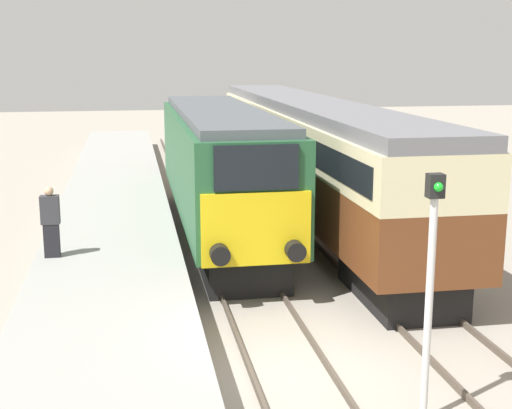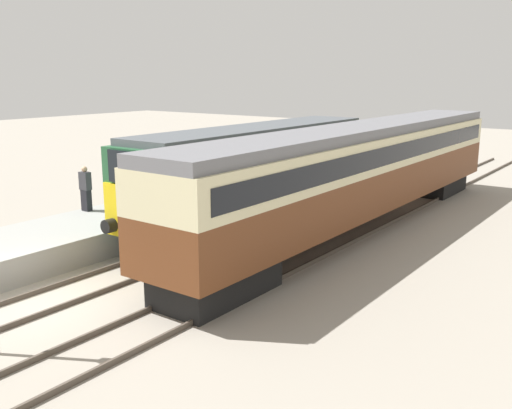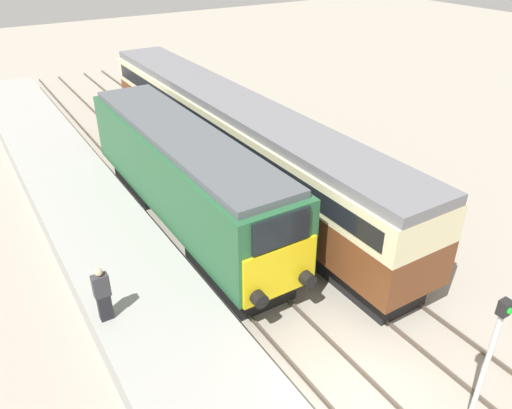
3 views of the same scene
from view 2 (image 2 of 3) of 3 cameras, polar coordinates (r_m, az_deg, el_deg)
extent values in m
plane|color=gray|center=(16.28, -21.39, -9.51)|extent=(120.00, 120.00, 0.00)
cube|color=gray|center=(23.35, -9.29, -0.92)|extent=(3.50, 50.00, 0.91)
cube|color=#4C4238|center=(19.65, -10.20, -4.76)|extent=(0.07, 60.00, 0.14)
cube|color=#4C4238|center=(18.68, -7.14, -5.60)|extent=(0.07, 60.00, 0.14)
cube|color=#4C4238|center=(17.45, -2.42, -6.85)|extent=(0.07, 60.00, 0.14)
cube|color=#4C4238|center=(16.64, 1.48, -7.84)|extent=(0.07, 60.00, 0.14)
cube|color=black|center=(19.76, -6.57, -3.24)|extent=(2.03, 4.00, 1.00)
cube|color=black|center=(25.93, 5.39, 0.67)|extent=(2.03, 4.00, 1.00)
cube|color=#235633|center=(22.33, 0.23, 3.68)|extent=(2.70, 12.92, 2.78)
cube|color=yellow|center=(17.72, -12.27, -0.88)|extent=(2.48, 0.10, 1.67)
cube|color=black|center=(17.45, -12.49, 3.57)|extent=(1.89, 0.10, 1.00)
cube|color=#4C5156|center=(22.14, 0.23, 7.54)|extent=(2.38, 12.40, 0.24)
cylinder|color=black|center=(18.34, -14.45, -2.09)|extent=(0.44, 0.35, 0.44)
cylinder|color=black|center=(17.09, -10.83, -3.00)|extent=(0.44, 0.35, 0.44)
cube|color=black|center=(15.76, -3.92, -7.50)|extent=(1.89, 3.60, 0.95)
cube|color=black|center=(30.86, 17.66, 2.03)|extent=(1.89, 3.60, 0.95)
cube|color=brown|center=(22.61, 10.57, 1.87)|extent=(2.70, 21.98, 1.56)
cube|color=beige|center=(22.39, 10.71, 5.37)|extent=(2.71, 21.98, 1.22)
cube|color=black|center=(22.39, 10.71, 5.37)|extent=(2.75, 21.10, 0.67)
cube|color=slate|center=(22.30, 10.80, 7.38)|extent=(2.48, 21.98, 0.36)
cube|color=black|center=(22.45, -16.60, 0.41)|extent=(0.36, 0.24, 0.81)
cube|color=#333338|center=(22.31, -16.72, 2.28)|extent=(0.44, 0.26, 0.68)
sphere|color=tan|center=(22.24, -16.79, 3.41)|extent=(0.22, 0.22, 0.22)
camera|label=1|loc=(16.18, -67.74, 4.09)|focal=50.00mm
camera|label=3|loc=(20.32, -51.13, 21.57)|focal=35.00mm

